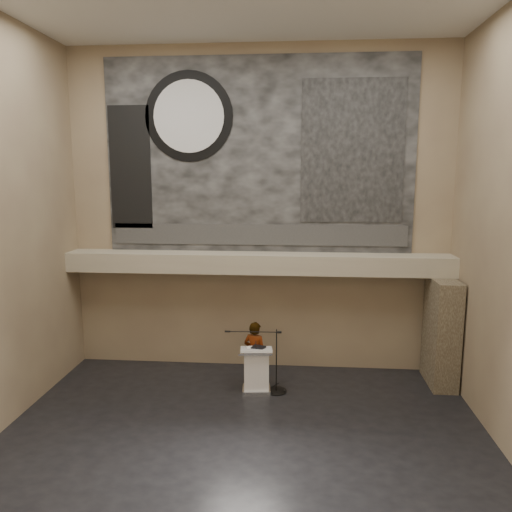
{
  "coord_description": "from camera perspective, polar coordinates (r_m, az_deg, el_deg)",
  "views": [
    {
      "loc": [
        1.03,
        -9.13,
        5.3
      ],
      "look_at": [
        0.0,
        3.2,
        3.2
      ],
      "focal_mm": 35.0,
      "sensor_mm": 36.0,
      "label": 1
    }
  ],
  "objects": [
    {
      "name": "sprinkler_left",
      "position": [
        13.22,
        -6.81,
        -1.92
      ],
      "size": [
        0.04,
        0.04,
        0.06
      ],
      "primitive_type": "cylinder",
      "color": "#B2893D",
      "rests_on": "soffit"
    },
    {
      "name": "banner_clock_face",
      "position": [
        13.42,
        -7.71,
        15.53
      ],
      "size": [
        1.84,
        0.02,
        1.84
      ],
      "primitive_type": "cylinder",
      "rotation": [
        1.57,
        0.0,
        0.0
      ],
      "color": "silver",
      "rests_on": "banner"
    },
    {
      "name": "banner_clock_rim",
      "position": [
        13.44,
        -7.69,
        15.53
      ],
      "size": [
        2.3,
        0.02,
        2.3
      ],
      "primitive_type": "cylinder",
      "rotation": [
        1.57,
        0.0,
        0.0
      ],
      "color": "black",
      "rests_on": "banner"
    },
    {
      "name": "stone_pier",
      "position": [
        13.4,
        20.43,
        -8.14
      ],
      "size": [
        0.6,
        1.4,
        2.7
      ],
      "primitive_type": "cube",
      "color": "#463A2B",
      "rests_on": "floor"
    },
    {
      "name": "speaker_person",
      "position": [
        12.64,
        -0.12,
        -11.12
      ],
      "size": [
        0.7,
        0.58,
        1.65
      ],
      "primitive_type": "imported",
      "rotation": [
        0.0,
        0.0,
        2.77
      ],
      "color": "white",
      "rests_on": "floor"
    },
    {
      "name": "banner_brick_print",
      "position": [
        13.79,
        -14.17,
        9.76
      ],
      "size": [
        1.1,
        0.02,
        3.2
      ],
      "primitive_type": "cube",
      "color": "black",
      "rests_on": "banner"
    },
    {
      "name": "papers",
      "position": [
        12.23,
        -0.58,
        -10.44
      ],
      "size": [
        0.25,
        0.3,
        0.0
      ],
      "primitive_type": "cube",
      "rotation": [
        0.0,
        0.0,
        0.3
      ],
      "color": "white",
      "rests_on": "lectern"
    },
    {
      "name": "lectern",
      "position": [
        12.41,
        0.04,
        -12.85
      ],
      "size": [
        0.81,
        0.61,
        1.14
      ],
      "rotation": [
        0.0,
        0.0,
        0.1
      ],
      "color": "silver",
      "rests_on": "floor"
    },
    {
      "name": "wall_back",
      "position": [
        13.21,
        0.29,
        5.07
      ],
      "size": [
        10.0,
        0.02,
        8.5
      ],
      "primitive_type": "cube",
      "color": "#77614B",
      "rests_on": "floor"
    },
    {
      "name": "banner_text_strip",
      "position": [
        13.21,
        0.26,
        2.45
      ],
      "size": [
        7.76,
        0.02,
        0.55
      ],
      "primitive_type": "cube",
      "color": "#2D2D2D",
      "rests_on": "banner"
    },
    {
      "name": "soffit",
      "position": [
        12.99,
        0.15,
        -0.79
      ],
      "size": [
        10.0,
        0.8,
        0.5
      ],
      "primitive_type": "cube",
      "color": "#9D927A",
      "rests_on": "wall_back"
    },
    {
      "name": "binder",
      "position": [
        12.22,
        0.28,
        -10.39
      ],
      "size": [
        0.37,
        0.33,
        0.04
      ],
      "primitive_type": "cube",
      "rotation": [
        0.0,
        0.0,
        -0.32
      ],
      "color": "black",
      "rests_on": "lectern"
    },
    {
      "name": "banner_building_print",
      "position": [
        13.14,
        10.98,
        11.64
      ],
      "size": [
        2.6,
        0.02,
        3.6
      ],
      "primitive_type": "cube",
      "color": "black",
      "rests_on": "banner"
    },
    {
      "name": "mic_stand",
      "position": [
        12.53,
        2.11,
        -14.2
      ],
      "size": [
        1.5,
        0.52,
        1.57
      ],
      "rotation": [
        0.0,
        0.0,
        0.04
      ],
      "color": "black",
      "rests_on": "floor"
    },
    {
      "name": "wall_front",
      "position": [
        5.34,
        -6.44,
        -1.75
      ],
      "size": [
        10.0,
        0.02,
        8.5
      ],
      "primitive_type": "cube",
      "color": "#77614B",
      "rests_on": "floor"
    },
    {
      "name": "banner",
      "position": [
        13.15,
        0.28,
        11.37
      ],
      "size": [
        8.0,
        0.05,
        5.0
      ],
      "primitive_type": "cube",
      "color": "black",
      "rests_on": "wall_back"
    },
    {
      "name": "floor",
      "position": [
        10.61,
        -1.53,
        -20.34
      ],
      "size": [
        10.0,
        10.0,
        0.0
      ],
      "primitive_type": "plane",
      "color": "black",
      "rests_on": "ground"
    },
    {
      "name": "sprinkler_right",
      "position": [
        12.98,
        8.52,
        -2.17
      ],
      "size": [
        0.04,
        0.04,
        0.06
      ],
      "primitive_type": "cylinder",
      "color": "#B2893D",
      "rests_on": "soffit"
    }
  ]
}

